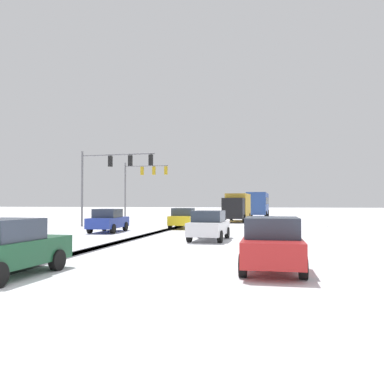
% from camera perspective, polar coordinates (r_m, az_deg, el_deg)
% --- Properties ---
extents(ground_plane, '(300.00, 300.00, 0.00)m').
position_cam_1_polar(ground_plane, '(9.56, -24.84, -13.91)').
color(ground_plane, white).
extents(wheel_track_left_lane, '(0.79, 30.07, 0.01)m').
position_cam_1_polar(wheel_track_left_lane, '(22.65, -8.38, -6.76)').
color(wheel_track_left_lane, '#4C4C51').
rests_on(wheel_track_left_lane, ground).
extents(wheel_track_right_lane, '(0.73, 30.07, 0.01)m').
position_cam_1_polar(wheel_track_right_lane, '(22.70, -8.76, -6.74)').
color(wheel_track_right_lane, '#4C4C51').
rests_on(wheel_track_right_lane, ground).
extents(traffic_signal_near_left, '(6.76, 0.62, 6.50)m').
position_cam_1_polar(traffic_signal_near_left, '(33.62, -11.86, 3.18)').
color(traffic_signal_near_left, slate).
rests_on(traffic_signal_near_left, ground).
extents(traffic_signal_far_left, '(5.09, 0.47, 6.50)m').
position_cam_1_polar(traffic_signal_far_left, '(43.26, -7.33, 2.04)').
color(traffic_signal_far_left, slate).
rests_on(traffic_signal_far_left, ground).
extents(car_yellow_cab_lead, '(1.94, 4.15, 1.62)m').
position_cam_1_polar(car_yellow_cab_lead, '(30.96, -1.26, -3.86)').
color(car_yellow_cab_lead, yellow).
rests_on(car_yellow_cab_lead, ground).
extents(car_blue_second, '(1.99, 4.18, 1.62)m').
position_cam_1_polar(car_blue_second, '(27.72, -12.21, -4.09)').
color(car_blue_second, '#233899').
rests_on(car_blue_second, ground).
extents(car_white_third, '(1.92, 4.15, 1.62)m').
position_cam_1_polar(car_white_third, '(21.30, 2.52, -4.91)').
color(car_white_third, silver).
rests_on(car_white_third, ground).
extents(car_red_fourth, '(1.88, 4.12, 1.62)m').
position_cam_1_polar(car_red_fourth, '(12.16, 11.66, -7.43)').
color(car_red_fourth, red).
rests_on(car_red_fourth, ground).
extents(car_dark_green_fifth, '(1.94, 4.15, 1.62)m').
position_cam_1_polar(car_dark_green_fifth, '(12.01, -25.85, -7.38)').
color(car_dark_green_fifth, '#194C2D').
rests_on(car_dark_green_fifth, ground).
extents(bus_oncoming, '(2.87, 11.06, 3.38)m').
position_cam_1_polar(bus_oncoming, '(55.01, 9.70, -1.59)').
color(bus_oncoming, '#284793').
rests_on(bus_oncoming, ground).
extents(box_truck_delivery, '(2.56, 7.49, 3.02)m').
position_cam_1_polar(box_truck_delivery, '(42.42, 6.66, -2.11)').
color(box_truck_delivery, black).
rests_on(box_truck_delivery, ground).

